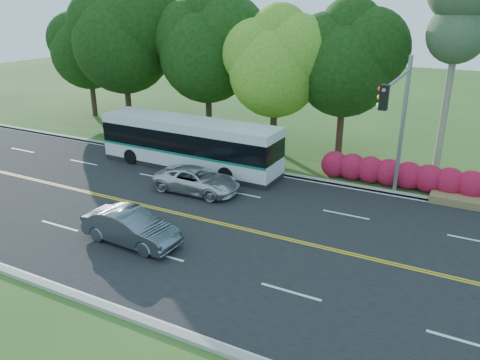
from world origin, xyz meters
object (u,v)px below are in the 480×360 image
at_px(traffic_signal, 398,112).
at_px(transit_bus, 189,144).
at_px(sedan, 131,227).
at_px(suv, 197,180).

distance_m(traffic_signal, transit_bus, 12.01).
relative_size(sedan, suv, 0.93).
xyz_separation_m(traffic_signal, transit_bus, (-11.58, 0.29, -3.20)).
distance_m(transit_bus, sedan, 9.42).
distance_m(sedan, suv, 5.97).
bearing_deg(transit_bus, sedan, -70.17).
xyz_separation_m(sedan, suv, (-0.56, 5.95, -0.07)).
xyz_separation_m(traffic_signal, sedan, (-8.62, -8.62, -3.95)).
xyz_separation_m(transit_bus, sedan, (2.95, -8.92, -0.75)).
relative_size(transit_bus, sedan, 2.65).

